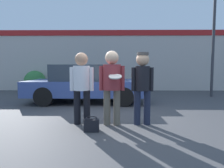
% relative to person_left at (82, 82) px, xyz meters
% --- Properties ---
extents(ground_plane, '(56.00, 56.00, 0.00)m').
position_rel_person_left_xyz_m(ground_plane, '(0.67, 0.25, -0.96)').
color(ground_plane, '#3F3F42').
extents(storefront_building, '(24.00, 0.22, 3.35)m').
position_rel_person_left_xyz_m(storefront_building, '(0.67, 6.82, 0.75)').
color(storefront_building, beige).
rests_on(storefront_building, ground).
extents(person_left, '(0.54, 0.37, 1.62)m').
position_rel_person_left_xyz_m(person_left, '(0.00, 0.00, 0.00)').
color(person_left, black).
rests_on(person_left, ground).
extents(person_middle_with_frisbee, '(0.56, 0.61, 1.65)m').
position_rel_person_left_xyz_m(person_middle_with_frisbee, '(0.68, -0.06, 0.03)').
color(person_middle_with_frisbee, '#665B4C').
rests_on(person_middle_with_frisbee, ground).
extents(person_right, '(0.49, 0.32, 1.62)m').
position_rel_person_left_xyz_m(person_right, '(1.36, -0.02, 0.00)').
color(person_right, '#1E2338').
rests_on(person_right, ground).
extents(parked_car_near, '(4.30, 1.96, 1.39)m').
position_rel_person_left_xyz_m(parked_car_near, '(-0.31, 2.96, -0.26)').
color(parked_car_near, '#334784').
rests_on(parked_car_near, ground).
extents(street_lamp, '(1.21, 0.35, 6.33)m').
position_rel_person_left_xyz_m(street_lamp, '(5.25, 4.43, 2.87)').
color(street_lamp, '#38383D').
rests_on(street_lamp, ground).
extents(shrub, '(1.13, 1.13, 1.13)m').
position_rel_person_left_xyz_m(shrub, '(-3.49, 6.07, -0.40)').
color(shrub, '#387A3D').
rests_on(shrub, ground).
extents(handbag, '(0.30, 0.23, 0.29)m').
position_rel_person_left_xyz_m(handbag, '(0.28, -0.53, -0.82)').
color(handbag, black).
rests_on(handbag, ground).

